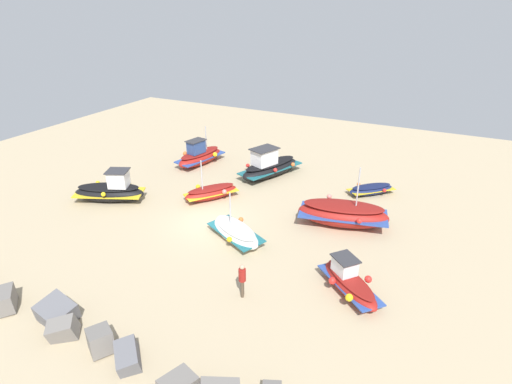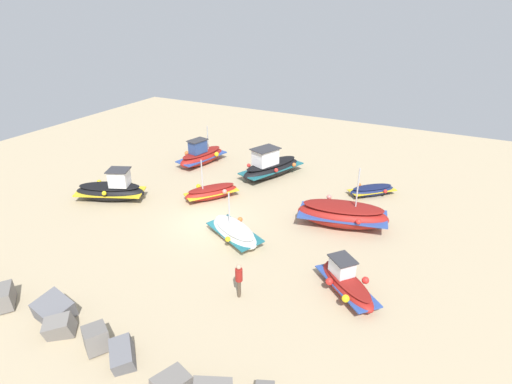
{
  "view_description": "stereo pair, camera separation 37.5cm",
  "coord_description": "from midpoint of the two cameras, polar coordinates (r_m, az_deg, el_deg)",
  "views": [
    {
      "loc": [
        -11.61,
        17.36,
        11.69
      ],
      "look_at": [
        -1.39,
        -3.22,
        0.9
      ],
      "focal_mm": 28.67,
      "sensor_mm": 36.0,
      "label": 1
    },
    {
      "loc": [
        -11.94,
        17.19,
        11.69
      ],
      "look_at": [
        -1.39,
        -3.22,
        0.9
      ],
      "focal_mm": 28.67,
      "sensor_mm": 36.0,
      "label": 2
    }
  ],
  "objects": [
    {
      "name": "fishing_boat_3",
      "position": [
        29.76,
        2.39,
        3.6
      ],
      "size": [
        3.51,
        5.42,
        2.27
      ],
      "rotation": [
        0.0,
        0.0,
        1.19
      ],
      "color": "black",
      "rests_on": "ground_plane"
    },
    {
      "name": "fishing_boat_5",
      "position": [
        18.76,
        13.04,
        -12.21
      ],
      "size": [
        3.52,
        3.25,
        1.52
      ],
      "rotation": [
        0.0,
        0.0,
        5.58
      ],
      "color": "maroon",
      "rests_on": "ground_plane"
    },
    {
      "name": "ground_plane",
      "position": [
        23.95,
        -6.08,
        -4.21
      ],
      "size": [
        50.73,
        50.73,
        0.0
      ],
      "primitive_type": "plane",
      "color": "tan"
    },
    {
      "name": "fishing_boat_6",
      "position": [
        23.7,
        12.42,
        -3.07
      ],
      "size": [
        5.43,
        3.15,
        3.62
      ],
      "rotation": [
        0.0,
        0.0,
        0.22
      ],
      "color": "maroon",
      "rests_on": "ground_plane"
    },
    {
      "name": "fishing_boat_2",
      "position": [
        28.1,
        16.24,
        0.25
      ],
      "size": [
        3.1,
        3.07,
        0.68
      ],
      "rotation": [
        0.0,
        0.0,
        0.77
      ],
      "color": "navy",
      "rests_on": "ground_plane"
    },
    {
      "name": "fishing_boat_4",
      "position": [
        32.35,
        -7.3,
        5.06
      ],
      "size": [
        2.37,
        4.55,
        2.91
      ],
      "rotation": [
        0.0,
        0.0,
        1.37
      ],
      "color": "maroon",
      "rests_on": "ground_plane"
    },
    {
      "name": "fishing_boat_0",
      "position": [
        27.7,
        -19.17,
        0.3
      ],
      "size": [
        4.7,
        3.21,
        2.14
      ],
      "rotation": [
        0.0,
        0.0,
        3.56
      ],
      "color": "black",
      "rests_on": "ground_plane"
    },
    {
      "name": "fishing_boat_7",
      "position": [
        22.07,
        -2.56,
        -5.59
      ],
      "size": [
        3.98,
        2.99,
        2.63
      ],
      "rotation": [
        0.0,
        0.0,
        2.67
      ],
      "color": "white",
      "rests_on": "ground_plane"
    },
    {
      "name": "person_walking",
      "position": [
        17.86,
        -1.78,
        -11.91
      ],
      "size": [
        0.32,
        0.32,
        1.62
      ],
      "rotation": [
        0.0,
        0.0,
        3.52
      ],
      "color": "brown",
      "rests_on": "ground_plane"
    },
    {
      "name": "fishing_boat_1",
      "position": [
        26.55,
        -5.82,
        -0.02
      ],
      "size": [
        3.0,
        3.57,
        2.78
      ],
      "rotation": [
        0.0,
        0.0,
        4.1
      ],
      "color": "maroon",
      "rests_on": "ground_plane"
    },
    {
      "name": "breakwater_rocks",
      "position": [
        17.93,
        -24.7,
        -16.68
      ],
      "size": [
        18.21,
        2.54,
        1.38
      ],
      "color": "slate",
      "rests_on": "ground_plane"
    }
  ]
}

